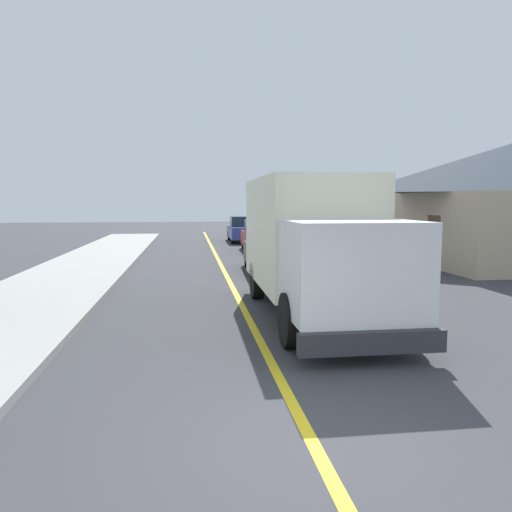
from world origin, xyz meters
TOP-DOWN VIEW (x-y plane):
  - ground_plane at (0.00, 0.00)m, footprint 120.00×120.00m
  - centre_line_yellow at (0.00, 10.00)m, footprint 0.16×56.00m
  - box_truck at (1.55, 6.31)m, footprint 2.44×7.19m
  - parked_car_near at (1.75, 13.27)m, footprint 1.99×4.47m
  - parked_car_mid at (2.48, 20.69)m, footprint 1.85×4.42m
  - parked_car_far at (2.21, 27.13)m, footprint 1.84×4.42m
  - stop_sign at (4.83, 10.15)m, footprint 0.80×0.10m

SIDE VIEW (x-z plane):
  - ground_plane at x=0.00m, z-range 0.00..0.00m
  - centre_line_yellow at x=0.00m, z-range 0.00..0.01m
  - parked_car_near at x=1.75m, z-range -0.04..1.63m
  - parked_car_mid at x=2.48m, z-range -0.04..1.63m
  - parked_car_far at x=2.21m, z-range -0.04..1.63m
  - box_truck at x=1.55m, z-range 0.17..3.37m
  - stop_sign at x=4.83m, z-range 0.53..3.18m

